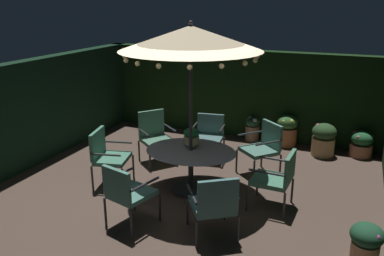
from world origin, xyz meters
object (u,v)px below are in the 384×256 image
centerpiece_planter (191,136)px  potted_plant_back_left (252,129)px  patio_chair_north (209,133)px  patio_chair_northeast (155,134)px  patio_chair_west (264,145)px  patio_dining_table (191,159)px  patio_chair_southwest (278,176)px  patio_chair_southeast (127,191)px  patio_chair_south (214,203)px  potted_plant_back_right (324,139)px  potted_plant_front_corner (287,130)px  patio_chair_east (107,153)px  patio_umbrella (191,38)px  potted_plant_back_center (366,242)px  potted_plant_left_near (361,144)px

centerpiece_planter → potted_plant_back_left: 2.86m
patio_chair_north → patio_chair_northeast: patio_chair_northeast is taller
centerpiece_planter → patio_chair_west: centerpiece_planter is taller
patio_dining_table → patio_chair_north: patio_chair_north is taller
patio_chair_southwest → centerpiece_planter: bearing=173.1°
patio_chair_southeast → patio_chair_south: size_ratio=1.01×
centerpiece_planter → potted_plant_back_right: (1.99, 2.44, -0.58)m
patio_chair_northeast → potted_plant_front_corner: size_ratio=1.45×
patio_chair_northeast → patio_chair_east: bearing=-101.6°
patio_chair_east → patio_chair_southwest: bearing=5.8°
centerpiece_planter → patio_chair_north: centerpiece_planter is taller
patio_chair_northeast → centerpiece_planter: bearing=-35.2°
patio_chair_south → patio_umbrella: bearing=125.2°
patio_umbrella → potted_plant_back_center: 3.75m
patio_chair_east → patio_chair_west: (2.44, 1.48, -0.00)m
patio_chair_northeast → patio_chair_southeast: 2.50m
patio_chair_north → patio_chair_southwest: bearing=-41.9°
potted_plant_back_center → potted_plant_left_near: (-0.10, 3.84, -0.02)m
patio_chair_southeast → potted_plant_back_right: patio_chair_southeast is taller
potted_plant_back_right → potted_plant_left_near: bearing=18.5°
potted_plant_front_corner → patio_chair_east: bearing=-128.5°
potted_plant_back_left → potted_plant_left_near: 2.36m
potted_plant_back_center → patio_chair_west: bearing=129.9°
patio_chair_north → patio_umbrella: bearing=-81.5°
patio_dining_table → patio_chair_northeast: size_ratio=1.52×
patio_dining_table → patio_chair_south: (0.87, -1.23, -0.03)m
patio_chair_southwest → potted_plant_left_near: bearing=67.3°
potted_plant_left_near → patio_chair_southwest: bearing=-112.7°
patio_chair_north → patio_chair_east: patio_chair_east is taller
patio_chair_southeast → potted_plant_front_corner: patio_chair_southeast is taller
centerpiece_planter → potted_plant_left_near: size_ratio=0.68×
patio_chair_south → potted_plant_left_near: patio_chair_south is taller
patio_dining_table → patio_chair_northeast: 1.50m
patio_dining_table → patio_chair_south: 1.50m
patio_chair_south → potted_plant_front_corner: 4.11m
patio_chair_north → potted_plant_back_left: size_ratio=1.60×
patio_umbrella → patio_chair_east: bearing=-165.8°
patio_dining_table → patio_chair_southeast: (-0.38, -1.44, 0.00)m
patio_chair_north → potted_plant_back_left: bearing=68.5°
patio_umbrella → potted_plant_back_right: (1.95, 2.56, -2.22)m
patio_chair_west → potted_plant_back_right: size_ratio=1.43×
potted_plant_back_left → patio_chair_southwest: bearing=-68.5°
patio_chair_northeast → patio_chair_south: size_ratio=1.07×
patio_umbrella → potted_plant_left_near: patio_umbrella is taller
patio_umbrella → patio_chair_southwest: (1.49, -0.07, -2.03)m
patio_dining_table → potted_plant_back_left: bearing=83.4°
patio_dining_table → patio_chair_southeast: bearing=-104.6°
patio_chair_south → potted_plant_back_right: (1.08, 3.79, -0.18)m
centerpiece_planter → patio_chair_southwest: bearing=-6.9°
patio_chair_northeast → patio_chair_west: size_ratio=1.03×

